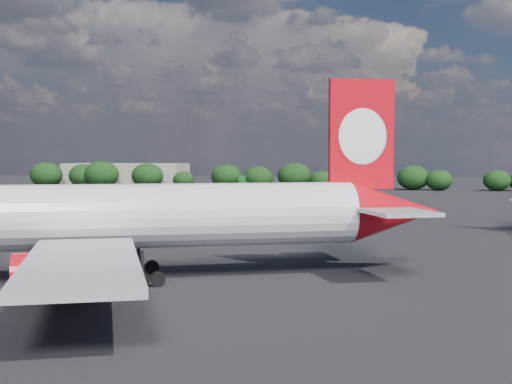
# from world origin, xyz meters

# --- Properties ---
(ground) EXTENTS (500.00, 500.00, 0.00)m
(ground) POSITION_xyz_m (0.00, 60.00, 0.00)
(ground) COLOR black
(ground) RESTS_ON ground
(qantas_airliner) EXTENTS (52.94, 50.99, 18.05)m
(qantas_airliner) POSITION_xyz_m (4.93, 13.94, 5.50)
(qantas_airliner) COLOR silver
(qantas_airliner) RESTS_ON ground
(terminal_building) EXTENTS (42.00, 16.00, 8.00)m
(terminal_building) POSITION_xyz_m (-65.00, 192.00, 4.00)
(terminal_building) COLOR gray
(terminal_building) RESTS_ON ground
(highway_sign) EXTENTS (6.00, 0.30, 4.50)m
(highway_sign) POSITION_xyz_m (-18.00, 176.00, 3.13)
(highway_sign) COLOR #125C1E
(highway_sign) RESTS_ON ground
(billboard_yellow) EXTENTS (5.00, 0.30, 5.50)m
(billboard_yellow) POSITION_xyz_m (12.00, 182.00, 3.87)
(billboard_yellow) COLOR gold
(billboard_yellow) RESTS_ON ground
(horizon_treeline) EXTENTS (203.92, 16.65, 9.03)m
(horizon_treeline) POSITION_xyz_m (-8.26, 180.04, 3.82)
(horizon_treeline) COLOR black
(horizon_treeline) RESTS_ON ground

